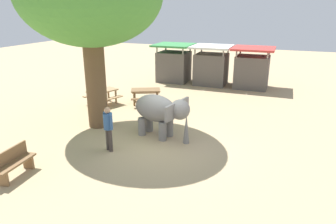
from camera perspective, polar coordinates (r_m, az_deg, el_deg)
name	(u,v)px	position (r m, az deg, el deg)	size (l,w,h in m)	color
ground_plane	(162,144)	(11.57, -1.10, -5.90)	(60.00, 60.00, 0.00)	tan
elephant	(161,111)	(11.81, -1.36, 0.20)	(2.43, 1.61, 1.67)	slate
person_handler	(108,126)	(10.89, -11.03, -2.49)	(0.46, 0.32, 1.62)	#3F3833
wooden_bench	(13,162)	(10.35, -26.79, -8.32)	(0.51, 1.43, 0.88)	brown
picnic_table_near	(146,93)	(16.18, -4.15, 3.54)	(1.98, 1.97, 0.78)	brown
picnic_table_far	(103,94)	(16.36, -12.04, 3.34)	(1.93, 1.94, 0.78)	#9E7A51
market_stall_green	(174,65)	(21.23, 1.09, 8.78)	(2.50, 2.50, 2.52)	#59514C
market_stall_white	(211,67)	(20.51, 8.01, 8.24)	(2.50, 2.50, 2.52)	#59514C
market_stall_red	(252,70)	(20.10, 15.29, 7.55)	(2.50, 2.50, 2.52)	#59514C
feed_bucket	(168,115)	(14.13, -0.07, -0.52)	(0.36, 0.36, 0.32)	gray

